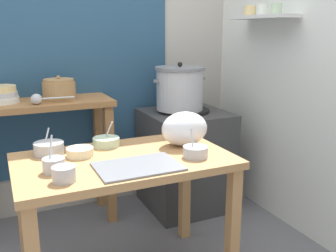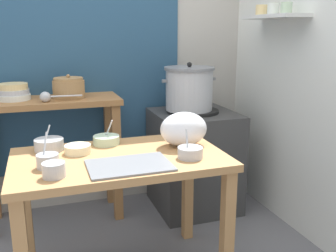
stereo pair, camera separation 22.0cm
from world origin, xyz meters
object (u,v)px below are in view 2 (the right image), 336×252
at_px(back_shelf_table, 51,130).
at_px(bowl_stack_enamel, 13,92).
at_px(clay_pot, 69,88).
at_px(prep_bowl_5, 78,149).
at_px(prep_bowl_4, 54,169).
at_px(prep_table, 120,176).
at_px(serving_tray, 129,165).
at_px(prep_bowl_0, 49,144).
at_px(steamer_pot, 189,88).
at_px(prep_bowl_1, 190,152).
at_px(stove_block, 194,160).
at_px(prep_bowl_3, 106,140).
at_px(ladle, 47,97).
at_px(prep_bowl_2, 48,160).
at_px(plastic_bag, 184,129).

relative_size(back_shelf_table, bowl_stack_enamel, 4.40).
bearing_deg(clay_pot, prep_bowl_5, -91.95).
xyz_separation_m(bowl_stack_enamel, prep_bowl_4, (0.20, -1.08, -0.20)).
bearing_deg(prep_table, bowl_stack_enamel, 121.59).
height_order(prep_table, prep_bowl_4, prep_bowl_4).
relative_size(serving_tray, prep_bowl_0, 2.56).
bearing_deg(prep_bowl_0, steamer_pot, 26.51).
bearing_deg(serving_tray, prep_bowl_4, -175.40).
relative_size(clay_pot, prep_bowl_1, 1.51).
bearing_deg(steamer_pot, bowl_stack_enamel, 173.05).
distance_m(prep_table, prep_bowl_5, 0.27).
xyz_separation_m(stove_block, prep_bowl_4, (-1.06, -0.91, 0.37)).
bearing_deg(stove_block, prep_table, -135.56).
bearing_deg(prep_bowl_3, ladle, 121.53).
relative_size(stove_block, prep_bowl_1, 5.36).
xyz_separation_m(serving_tray, prep_bowl_0, (-0.36, 0.39, 0.03)).
relative_size(back_shelf_table, prep_bowl_3, 6.34).
distance_m(stove_block, prep_bowl_2, 1.38).
bearing_deg(ladle, steamer_pot, 0.37).
bearing_deg(prep_bowl_2, back_shelf_table, 87.07).
distance_m(prep_table, bowl_stack_enamel, 1.09).
relative_size(ladle, prep_bowl_0, 1.75).
relative_size(bowl_stack_enamel, ladle, 0.80).
bearing_deg(prep_bowl_4, prep_bowl_0, 90.98).
relative_size(bowl_stack_enamel, prep_bowl_0, 1.40).
height_order(prep_table, bowl_stack_enamel, bowl_stack_enamel).
xyz_separation_m(back_shelf_table, plastic_bag, (0.70, -0.77, 0.14)).
distance_m(back_shelf_table, prep_bowl_4, 1.04).
bearing_deg(prep_bowl_5, bowl_stack_enamel, 113.93).
distance_m(clay_pot, ladle, 0.19).
height_order(serving_tray, prep_bowl_0, prep_bowl_0).
distance_m(back_shelf_table, plastic_bag, 1.05).
xyz_separation_m(serving_tray, prep_bowl_2, (-0.37, 0.11, 0.03)).
bearing_deg(bowl_stack_enamel, prep_table, -58.41).
relative_size(prep_bowl_4, prep_bowl_5, 0.73).
distance_m(plastic_bag, prep_bowl_4, 0.77).
distance_m(prep_table, ladle, 0.86).
bearing_deg(clay_pot, serving_tray, -79.32).
bearing_deg(prep_table, prep_bowl_2, -169.96).
bearing_deg(serving_tray, bowl_stack_enamel, 117.81).
height_order(clay_pot, serving_tray, clay_pot).
distance_m(steamer_pot, prep_bowl_0, 1.16).
bearing_deg(prep_bowl_1, plastic_bag, 78.00).
height_order(ladle, prep_bowl_3, ladle).
bearing_deg(prep_bowl_2, plastic_bag, 9.83).
relative_size(bowl_stack_enamel, plastic_bag, 0.80).
xyz_separation_m(stove_block, serving_tray, (-0.71, -0.88, 0.34)).
bearing_deg(prep_bowl_0, prep_bowl_2, -93.10).
height_order(plastic_bag, prep_bowl_5, plastic_bag).
bearing_deg(prep_bowl_0, prep_bowl_1, -28.10).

